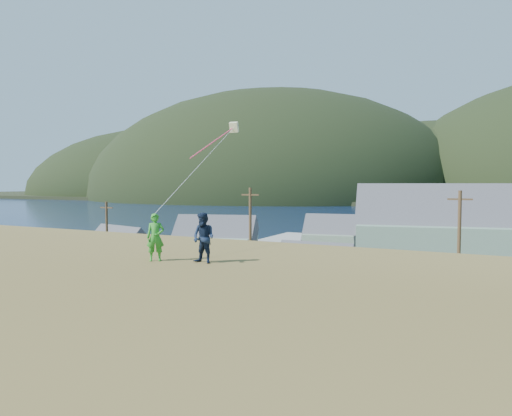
# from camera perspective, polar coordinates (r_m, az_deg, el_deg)

# --- Properties ---
(ground) EXTENTS (900.00, 900.00, 0.00)m
(ground) POSITION_cam_1_polar(r_m,az_deg,el_deg) (36.63, 3.24, -12.81)
(ground) COLOR #0A1638
(ground) RESTS_ON ground
(grass_strip) EXTENTS (110.00, 8.00, 0.10)m
(grass_strip) POSITION_cam_1_polar(r_m,az_deg,el_deg) (34.86, 1.91, -13.54)
(grass_strip) COLOR #4C3D19
(grass_strip) RESTS_ON ground
(waterfront_lot) EXTENTS (72.00, 36.00, 0.12)m
(waterfront_lot) POSITION_cam_1_polar(r_m,az_deg,el_deg) (52.26, 10.69, -7.99)
(waterfront_lot) COLOR #28282B
(waterfront_lot) RESTS_ON ground
(wharf) EXTENTS (26.00, 14.00, 0.90)m
(wharf) POSITION_cam_1_polar(r_m,az_deg,el_deg) (75.68, 11.07, -4.29)
(wharf) COLOR gray
(wharf) RESTS_ON ground
(far_shore) EXTENTS (900.00, 320.00, 2.00)m
(far_shore) POSITION_cam_1_polar(r_m,az_deg,el_deg) (362.77, 24.29, 1.32)
(far_shore) COLOR black
(far_shore) RESTS_ON ground
(shed_teal) EXTENTS (9.12, 7.30, 6.32)m
(shed_teal) POSITION_cam_1_polar(r_m,az_deg,el_deg) (54.37, -17.32, -5.18)
(shed_teal) COLOR #2A5E62
(shed_teal) RESTS_ON waterfront_lot
(shed_palegreen_near) EXTENTS (11.39, 8.68, 7.38)m
(shed_palegreen_near) POSITION_cam_1_polar(r_m,az_deg,el_deg) (56.73, -5.20, -4.31)
(shed_palegreen_near) COLOR gray
(shed_palegreen_near) RESTS_ON waterfront_lot
(shed_white) EXTENTS (7.10, 4.81, 5.53)m
(shed_white) POSITION_cam_1_polar(r_m,az_deg,el_deg) (42.55, 7.29, -7.63)
(shed_white) COLOR silver
(shed_white) RESTS_ON waterfront_lot
(shed_palegreen_far) EXTENTS (11.40, 7.51, 7.16)m
(shed_palegreen_far) POSITION_cam_1_polar(r_m,az_deg,el_deg) (62.18, 10.90, -3.74)
(shed_palegreen_far) COLOR gray
(shed_palegreen_far) RESTS_ON waterfront_lot
(utility_poles) EXTENTS (32.40, 0.24, 9.57)m
(utility_poles) POSITION_cam_1_polar(r_m,az_deg,el_deg) (38.15, 0.30, -5.01)
(utility_poles) COLOR #47331E
(utility_poles) RESTS_ON waterfront_lot
(parked_cars) EXTENTS (20.62, 12.72, 1.58)m
(parked_cars) POSITION_cam_1_polar(r_m,az_deg,el_deg) (60.88, 3.71, -5.64)
(parked_cars) COLOR slate
(parked_cars) RESTS_ON waterfront_lot
(kite_flyer_green) EXTENTS (0.75, 0.70, 1.73)m
(kite_flyer_green) POSITION_cam_1_polar(r_m,az_deg,el_deg) (16.87, -12.46, -3.58)
(kite_flyer_green) COLOR #2B8F27
(kite_flyer_green) RESTS_ON hillside
(kite_flyer_navy) EXTENTS (0.93, 0.76, 1.78)m
(kite_flyer_navy) POSITION_cam_1_polar(r_m,az_deg,el_deg) (16.13, -6.57, -3.74)
(kite_flyer_navy) COLOR #142038
(kite_flyer_navy) RESTS_ON hillside
(kite_rig) EXTENTS (1.52, 4.75, 10.07)m
(kite_rig) POSITION_cam_1_polar(r_m,az_deg,el_deg) (25.13, -3.28, 9.65)
(kite_rig) COLOR #F8F7BC
(kite_rig) RESTS_ON ground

